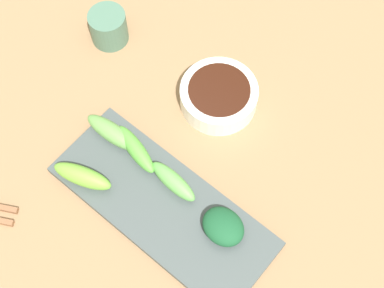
% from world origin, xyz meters
% --- Properties ---
extents(tabletop, '(2.10, 2.10, 0.02)m').
position_xyz_m(tabletop, '(0.00, 0.00, 0.01)').
color(tabletop, '#926F4D').
rests_on(tabletop, ground).
extents(sauce_bowl, '(0.12, 0.12, 0.04)m').
position_xyz_m(sauce_bowl, '(-0.11, -0.02, 0.04)').
color(sauce_bowl, white).
rests_on(sauce_bowl, tabletop).
extents(serving_plate, '(0.14, 0.34, 0.01)m').
position_xyz_m(serving_plate, '(0.08, 0.03, 0.03)').
color(serving_plate, '#454E4F').
rests_on(serving_plate, tabletop).
extents(broccoli_stalk_0, '(0.03, 0.10, 0.03)m').
position_xyz_m(broccoli_stalk_0, '(0.04, -0.10, 0.05)').
color(broccoli_stalk_0, '#68A14F').
rests_on(broccoli_stalk_0, serving_plate).
extents(broccoli_stalk_1, '(0.03, 0.09, 0.03)m').
position_xyz_m(broccoli_stalk_1, '(0.04, 0.02, 0.05)').
color(broccoli_stalk_1, '#65B253').
rests_on(broccoli_stalk_1, serving_plate).
extents(broccoli_stalk_2, '(0.05, 0.09, 0.03)m').
position_xyz_m(broccoli_stalk_2, '(0.04, -0.06, 0.05)').
color(broccoli_stalk_2, '#5BB141').
rests_on(broccoli_stalk_2, serving_plate).
extents(broccoli_leafy_3, '(0.06, 0.07, 0.03)m').
position_xyz_m(broccoli_leafy_3, '(0.05, 0.12, 0.05)').
color(broccoli_leafy_3, '#19502E').
rests_on(broccoli_leafy_3, serving_plate).
extents(broccoli_stalk_4, '(0.06, 0.09, 0.03)m').
position_xyz_m(broccoli_stalk_4, '(0.12, -0.09, 0.05)').
color(broccoli_stalk_4, '#73BA3D').
rests_on(broccoli_stalk_4, serving_plate).
extents(tea_cup, '(0.06, 0.06, 0.06)m').
position_xyz_m(tea_cup, '(-0.10, -0.24, 0.05)').
color(tea_cup, '#4C735F').
rests_on(tea_cup, tabletop).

